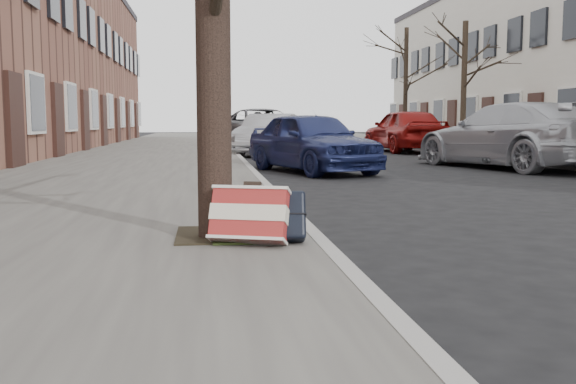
{
  "coord_description": "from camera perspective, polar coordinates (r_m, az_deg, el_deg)",
  "views": [
    {
      "loc": [
        -2.17,
        -4.17,
        1.08
      ],
      "look_at": [
        -1.53,
        0.8,
        0.53
      ],
      "focal_mm": 40.0,
      "sensor_mm": 36.0,
      "label": 1
    }
  ],
  "objects": [
    {
      "name": "car_near_back",
      "position": [
        25.76,
        -2.3,
        5.67
      ],
      "size": [
        3.89,
        6.16,
        1.58
      ],
      "primitive_type": "imported",
      "rotation": [
        0.0,
        0.0,
        0.24
      ],
      "color": "#3F3E44",
      "rests_on": "ground"
    },
    {
      "name": "dirt_patch",
      "position": [
        5.45,
        -5.42,
        -3.77
      ],
      "size": [
        0.85,
        0.85,
        0.02
      ],
      "primitive_type": "cube",
      "color": "black",
      "rests_on": "near_sidewalk"
    },
    {
      "name": "ground",
      "position": [
        4.82,
        19.81,
        -7.01
      ],
      "size": [
        120.0,
        120.0,
        0.0
      ],
      "primitive_type": "plane",
      "color": "black",
      "rests_on": "ground"
    },
    {
      "name": "car_far_front",
      "position": [
        15.54,
        19.17,
        4.74
      ],
      "size": [
        3.41,
        5.52,
        1.49
      ],
      "primitive_type": "imported",
      "rotation": [
        0.0,
        0.0,
        3.42
      ],
      "color": "#A2A4AA",
      "rests_on": "ground"
    },
    {
      "name": "suitcase_navy",
      "position": [
        5.07,
        -1.57,
        -2.11
      ],
      "size": [
        0.58,
        0.37,
        0.43
      ],
      "primitive_type": "cube",
      "rotation": [
        -0.42,
        0.0,
        -0.09
      ],
      "color": "black",
      "rests_on": "near_sidewalk"
    },
    {
      "name": "car_far_back",
      "position": [
        22.92,
        10.3,
        5.43
      ],
      "size": [
        2.1,
        4.59,
        1.53
      ],
      "primitive_type": "imported",
      "rotation": [
        0.0,
        0.0,
        3.21
      ],
      "color": "maroon",
      "rests_on": "ground"
    },
    {
      "name": "car_near_front",
      "position": [
        13.61,
        2.14,
        4.51
      ],
      "size": [
        2.73,
        4.12,
        1.3
      ],
      "primitive_type": "imported",
      "rotation": [
        0.0,
        0.0,
        0.34
      ],
      "color": "navy",
      "rests_on": "ground"
    },
    {
      "name": "far_sidewalk",
      "position": [
        21.63,
        20.19,
        3.23
      ],
      "size": [
        4.0,
        70.0,
        0.12
      ],
      "primitive_type": "cube",
      "color": "slate",
      "rests_on": "ground"
    },
    {
      "name": "near_sidewalk",
      "position": [
        19.26,
        -11.87,
        3.15
      ],
      "size": [
        5.0,
        70.0,
        0.12
      ],
      "primitive_type": "cube",
      "color": "slate",
      "rests_on": "ground"
    },
    {
      "name": "tree_far_c",
      "position": [
        31.05,
        10.41,
        9.34
      ],
      "size": [
        0.2,
        0.2,
        5.3
      ],
      "primitive_type": "cylinder",
      "color": "black",
      "rests_on": "far_sidewalk"
    },
    {
      "name": "tree_far_b",
      "position": [
        24.54,
        15.36,
        9.18
      ],
      "size": [
        0.21,
        0.21,
        4.56
      ],
      "primitive_type": "cylinder",
      "color": "black",
      "rests_on": "far_sidewalk"
    },
    {
      "name": "car_near_mid",
      "position": [
        20.49,
        -1.65,
        5.14
      ],
      "size": [
        2.66,
        4.24,
        1.32
      ],
      "primitive_type": "imported",
      "rotation": [
        0.0,
        0.0,
        -0.34
      ],
      "color": "#AAADB2",
      "rests_on": "ground"
    },
    {
      "name": "suitcase_red",
      "position": [
        5.0,
        -3.42,
        -2.1
      ],
      "size": [
        0.66,
        0.5,
        0.46
      ],
      "primitive_type": "cube",
      "rotation": [
        -0.42,
        0.0,
        -0.33
      ],
      "color": "maroon",
      "rests_on": "near_sidewalk"
    }
  ]
}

